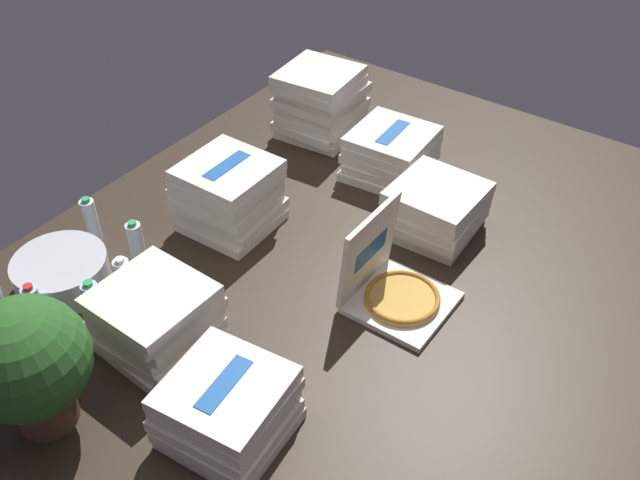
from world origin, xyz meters
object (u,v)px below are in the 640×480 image
Objects in this scene: pizza_stack_left_mid at (227,409)px; water_bottle_6 at (94,304)px; open_pizza_box at (393,286)px; pizza_stack_left_near at (229,195)px; pizza_stack_right_near at (155,317)px; pizza_stack_center_far at (320,102)px; ice_bucket at (62,273)px; pizza_stack_right_far at (391,153)px; water_bottle_3 at (136,244)px; potted_plant at (28,362)px; water_bottle_4 at (35,308)px; water_bottle_5 at (125,281)px; water_bottle_0 at (91,220)px; pizza_stack_right_mid at (435,209)px.

pizza_stack_left_mid is 1.91× the size of water_bottle_6.
open_pizza_box reaches higher than pizza_stack_left_near.
pizza_stack_center_far is (1.46, 0.35, 0.04)m from pizza_stack_right_near.
ice_bucket is (-0.65, 1.05, -0.01)m from open_pizza_box.
water_bottle_6 is at bearing 166.16° from pizza_stack_right_far.
open_pizza_box is 0.79m from pizza_stack_left_near.
water_bottle_3 is at bearing 64.43° from pizza_stack_left_mid.
open_pizza_box is 1.78× the size of water_bottle_3.
pizza_stack_right_near is at bearing -6.98° from potted_plant.
water_bottle_4 is (-0.45, 0.03, 0.00)m from water_bottle_3.
water_bottle_5 is 0.57m from potted_plant.
water_bottle_3 is at bearing 55.38° from pizza_stack_right_near.
water_bottle_3 reaches higher than ice_bucket.
water_bottle_5 is (0.28, -0.15, 0.00)m from water_bottle_4.
water_bottle_4 is at bearing 131.88° from open_pizza_box.
potted_plant is (-1.08, -0.18, 0.12)m from pizza_stack_left_near.
water_bottle_4 and water_bottle_6 have the same top height.
water_bottle_4 is at bearing -152.63° from water_bottle_0.
water_bottle_6 is (-1.17, 0.71, -0.01)m from pizza_stack_right_mid.
pizza_stack_center_far is 0.90m from pizza_stack_right_mid.
water_bottle_3 is 1.00× the size of water_bottle_6.
pizza_stack_right_far is 1.92× the size of water_bottle_0.
pizza_stack_right_far is 1.92× the size of water_bottle_4.
pizza_stack_right_near is 0.46m from potted_plant.
open_pizza_box is 1.07m from water_bottle_6.
open_pizza_box is 0.77× the size of potted_plant.
water_bottle_0 is (-0.86, 1.09, -0.01)m from pizza_stack_right_mid.
open_pizza_box reaches higher than pizza_stack_right_far.
pizza_stack_right_near is at bearing -89.57° from ice_bucket.
pizza_stack_right_mid is at bearing -18.81° from potted_plant.
water_bottle_0 is at bearing 167.42° from pizza_stack_center_far.
pizza_stack_left_mid is at bearing 178.42° from pizza_stack_right_mid.
potted_plant is at bearing -170.32° from pizza_stack_left_near.
pizza_stack_left_near is 1.89× the size of water_bottle_5.
pizza_stack_center_far is 1.87× the size of water_bottle_6.
water_bottle_5 is at bearing 179.10° from pizza_stack_left_near.
pizza_stack_left_near is at bearing -22.15° from ice_bucket.
water_bottle_5 is (0.09, -0.26, 0.03)m from ice_bucket.
pizza_stack_right_near is at bearing 156.96° from pizza_stack_right_mid.
pizza_stack_left_mid is 1.91× the size of water_bottle_3.
water_bottle_6 is (0.13, -0.15, 0.00)m from water_bottle_4.
pizza_stack_left_near is at bearing -0.90° from water_bottle_5.
pizza_stack_center_far reaches higher than water_bottle_3.
pizza_stack_right_near is at bearing -159.99° from pizza_stack_left_near.
pizza_stack_right_mid is at bearing -23.04° from pizza_stack_right_near.
pizza_stack_left_near is at bearing -171.71° from pizza_stack_center_far.
water_bottle_6 is (-1.52, -0.11, -0.07)m from pizza_stack_center_far.
potted_plant reaches higher than water_bottle_3.
ice_bucket is at bearing 121.88° from open_pizza_box.
pizza_stack_right_near reaches higher than pizza_stack_left_mid.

